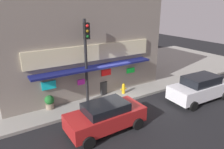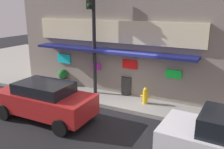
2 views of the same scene
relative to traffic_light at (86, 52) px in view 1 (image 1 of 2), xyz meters
The scene contains 11 objects.
ground_plane 4.25m from the traffic_light, 28.35° to the right, with size 53.73×53.73×0.00m, color black.
sidewalk 6.19m from the traffic_light, 67.02° to the left, with size 35.82×11.54×0.18m, color gray.
corner_building 5.03m from the traffic_light, 81.20° to the left, with size 11.66×9.59×6.59m.
traffic_light is the anchor object (origin of this frame).
fire_hydrant 4.14m from the traffic_light, ahead, with size 0.48×0.24×0.77m.
trash_can 3.40m from the traffic_light, 25.35° to the left, with size 0.60×0.60×0.93m, color #2D2D2D.
pedestrian 5.49m from the traffic_light, 16.65° to the left, with size 0.56×0.60×1.74m.
potted_plant_by_doorway 3.84m from the traffic_light, 168.51° to the left, with size 0.57×0.57×0.87m.
potted_plant_by_window 3.56m from the traffic_light, 54.84° to the left, with size 0.77×0.77×1.14m.
parked_car_red 4.17m from the traffic_light, 98.36° to the right, with size 4.16×2.03×1.56m.
parked_car_white 8.11m from the traffic_light, 26.42° to the right, with size 4.65×2.15×1.76m.
Camera 1 is at (-7.06, -10.05, 6.31)m, focal length 32.57 mm.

